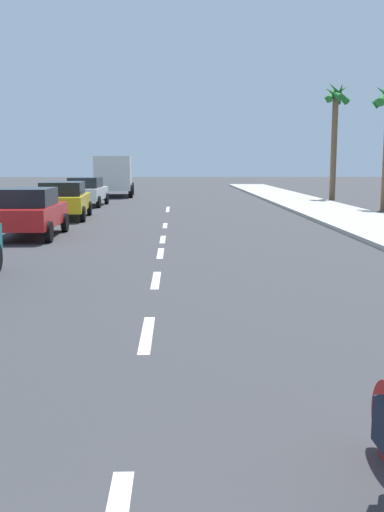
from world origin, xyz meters
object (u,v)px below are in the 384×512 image
object	(u,v)px
parked_car_red	(30,211)
parked_car_white	(86,191)
delivery_truck	(114,175)
parked_car_yellow	(64,199)
palm_tree_distant	(335,112)

from	to	relation	value
parked_car_red	parked_car_white	distance (m)	13.80
delivery_truck	parked_car_yellow	bearing A→B (deg)	-94.20
palm_tree_distant	parked_car_yellow	bearing A→B (deg)	-140.28
parked_car_red	delivery_truck	xyz separation A→B (m)	(0.30, 23.21, 0.67)
delivery_truck	palm_tree_distant	distance (m)	15.61
parked_car_white	delivery_truck	world-z (taller)	delivery_truck
parked_car_white	palm_tree_distant	distance (m)	16.34
parked_car_white	palm_tree_distant	xyz separation A→B (m)	(14.92, 4.77, 4.65)
parked_car_yellow	parked_car_white	bearing A→B (deg)	87.84
parked_car_red	parked_car_white	world-z (taller)	same
parked_car_yellow	delivery_truck	xyz separation A→B (m)	(0.41, 16.91, 0.66)
parked_car_white	delivery_truck	xyz separation A→B (m)	(0.56, 9.41, 0.67)
parked_car_red	palm_tree_distant	world-z (taller)	palm_tree_distant
parked_car_red	parked_car_white	xyz separation A→B (m)	(-0.26, 13.80, 0.00)
parked_car_yellow	palm_tree_distant	bearing A→B (deg)	36.35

